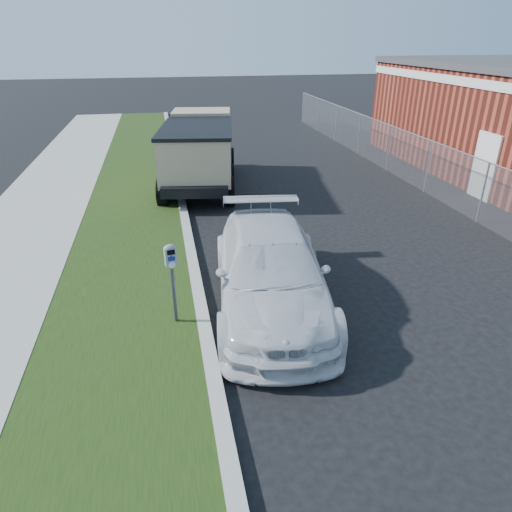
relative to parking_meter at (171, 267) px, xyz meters
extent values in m
plane|color=black|center=(3.11, -0.29, -1.29)|extent=(120.00, 120.00, 0.00)
cube|color=gray|center=(0.51, 1.71, -1.22)|extent=(0.25, 50.00, 0.15)
cube|color=black|center=(-1.09, 1.71, -1.23)|extent=(3.00, 50.00, 0.13)
plane|color=slate|center=(9.11, 6.71, -0.39)|extent=(0.00, 30.00, 30.00)
cylinder|color=#9499A1|center=(9.11, 6.71, 0.51)|extent=(0.04, 30.00, 0.04)
cylinder|color=#9499A1|center=(9.11, 3.71, -0.39)|extent=(0.06, 0.06, 1.80)
cylinder|color=#9499A1|center=(9.11, 6.71, -0.39)|extent=(0.06, 0.06, 1.80)
cylinder|color=#9499A1|center=(9.11, 9.71, -0.39)|extent=(0.06, 0.06, 1.80)
cylinder|color=#9499A1|center=(9.11, 12.71, -0.39)|extent=(0.06, 0.06, 1.80)
cylinder|color=#9499A1|center=(9.11, 15.71, -0.39)|extent=(0.06, 0.06, 1.80)
cylinder|color=#9499A1|center=(9.11, 18.71, -0.39)|extent=(0.06, 0.06, 1.80)
cylinder|color=#9499A1|center=(9.11, 21.71, -0.39)|extent=(0.06, 0.06, 1.80)
cube|color=silver|center=(10.59, 7.71, 2.31)|extent=(0.06, 14.00, 0.30)
cube|color=silver|center=(10.56, 5.71, -0.19)|extent=(0.08, 1.10, 2.20)
cylinder|color=#3F4247|center=(0.00, 0.00, -0.57)|extent=(0.09, 0.09, 1.15)
cube|color=slate|center=(0.00, 0.00, 0.20)|extent=(0.23, 0.17, 0.34)
ellipsoid|color=slate|center=(0.00, 0.00, 0.37)|extent=(0.24, 0.18, 0.13)
cube|color=black|center=(0.01, -0.07, 0.31)|extent=(0.14, 0.04, 0.09)
cube|color=navy|center=(0.01, -0.07, 0.19)|extent=(0.13, 0.03, 0.08)
cylinder|color=silver|center=(0.01, -0.07, 0.06)|extent=(0.13, 0.03, 0.13)
cube|color=#3F4247|center=(0.01, -0.07, 0.22)|extent=(0.05, 0.02, 0.06)
imported|color=silver|center=(1.94, 0.47, -0.52)|extent=(2.86, 5.60, 1.55)
cube|color=black|center=(1.33, 9.01, -0.61)|extent=(2.99, 6.31, 0.33)
cube|color=tan|center=(1.67, 11.16, 0.17)|extent=(2.46, 2.03, 1.89)
cube|color=black|center=(1.67, 11.16, 0.55)|extent=(2.49, 2.05, 0.57)
cube|color=tan|center=(1.22, 8.26, 0.17)|extent=(2.86, 4.28, 1.51)
cube|color=black|center=(1.22, 8.26, 0.96)|extent=(2.97, 4.39, 0.11)
cube|color=black|center=(1.81, 12.05, -0.68)|extent=(2.27, 0.49, 0.28)
cylinder|color=black|center=(0.58, 11.23, -0.82)|extent=(0.45, 0.98, 0.95)
cylinder|color=black|center=(2.73, 10.90, -0.82)|extent=(0.45, 0.98, 0.95)
cylinder|color=black|center=(0.18, 8.71, -0.82)|extent=(0.45, 0.98, 0.95)
cylinder|color=black|center=(2.33, 8.37, -0.82)|extent=(0.45, 0.98, 0.95)
cylinder|color=black|center=(-0.08, 7.02, -0.82)|extent=(0.45, 0.98, 0.95)
cylinder|color=black|center=(2.07, 6.69, -0.82)|extent=(0.45, 0.98, 0.95)
camera|label=1|loc=(0.02, -7.48, 3.76)|focal=32.00mm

